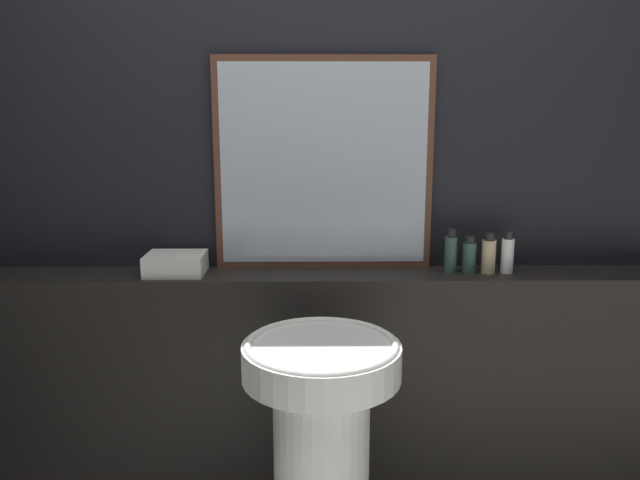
# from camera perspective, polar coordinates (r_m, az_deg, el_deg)

# --- Properties ---
(wall_back) EXTENTS (8.00, 0.06, 2.50)m
(wall_back) POSITION_cam_1_polar(r_m,az_deg,el_deg) (2.43, -0.33, 4.87)
(wall_back) COLOR black
(wall_back) RESTS_ON ground_plane
(vanity_counter) EXTENTS (2.85, 0.23, 0.94)m
(vanity_counter) POSITION_cam_1_polar(r_m,az_deg,el_deg) (2.51, -0.29, -13.47)
(vanity_counter) COLOR black
(vanity_counter) RESTS_ON ground_plane
(pedestal_sink) EXTENTS (0.49, 0.49, 0.86)m
(pedestal_sink) POSITION_cam_1_polar(r_m,az_deg,el_deg) (2.07, 0.13, -18.35)
(pedestal_sink) COLOR white
(pedestal_sink) RESTS_ON ground_plane
(mirror) EXTENTS (0.83, 0.03, 0.80)m
(mirror) POSITION_cam_1_polar(r_m,az_deg,el_deg) (2.38, 0.33, 6.92)
(mirror) COLOR #563323
(mirror) RESTS_ON vanity_counter
(towel_stack) EXTENTS (0.22, 0.18, 0.08)m
(towel_stack) POSITION_cam_1_polar(r_m,az_deg,el_deg) (2.40, -13.05, -2.13)
(towel_stack) COLOR silver
(towel_stack) RESTS_ON vanity_counter
(shampoo_bottle) EXTENTS (0.05, 0.05, 0.17)m
(shampoo_bottle) POSITION_cam_1_polar(r_m,az_deg,el_deg) (2.39, 11.86, -1.15)
(shampoo_bottle) COLOR #2D4C3D
(shampoo_bottle) RESTS_ON vanity_counter
(conditioner_bottle) EXTENTS (0.05, 0.05, 0.14)m
(conditioner_bottle) POSITION_cam_1_polar(r_m,az_deg,el_deg) (2.41, 13.47, -1.43)
(conditioner_bottle) COLOR #2D4C3D
(conditioner_bottle) RESTS_ON vanity_counter
(lotion_bottle) EXTENTS (0.05, 0.05, 0.15)m
(lotion_bottle) POSITION_cam_1_polar(r_m,az_deg,el_deg) (2.43, 15.16, -1.29)
(lotion_bottle) COLOR #C6B284
(lotion_bottle) RESTS_ON vanity_counter
(body_wash_bottle) EXTENTS (0.05, 0.05, 0.16)m
(body_wash_bottle) POSITION_cam_1_polar(r_m,az_deg,el_deg) (2.45, 16.77, -1.21)
(body_wash_bottle) COLOR white
(body_wash_bottle) RESTS_ON vanity_counter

